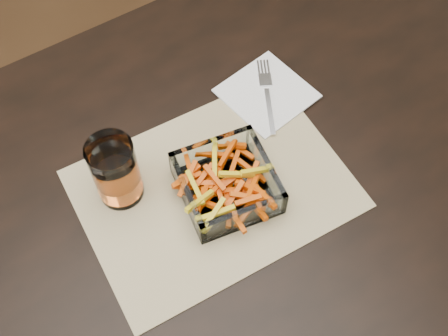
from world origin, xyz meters
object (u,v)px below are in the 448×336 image
Objects in this scene: dining_table at (198,216)px; tumbler at (116,173)px; glass_bowl at (227,184)px; fork at (267,93)px.

tumbler is (-0.11, 0.07, 0.15)m from dining_table.
tumbler is at bearing 145.46° from dining_table.
glass_bowl is 1.07× the size of fork.
tumbler is at bearing 147.05° from glass_bowl.
tumbler is 0.82× the size of fork.
tumbler reaches higher than fork.
glass_bowl is 0.18m from tumbler.
tumbler reaches higher than glass_bowl.
glass_bowl is at bearing -32.95° from tumbler.
dining_table is 0.13m from glass_bowl.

